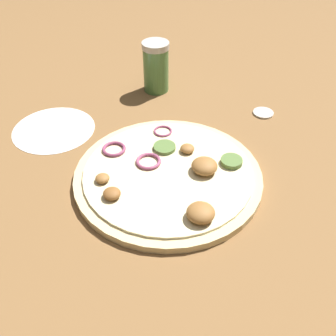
% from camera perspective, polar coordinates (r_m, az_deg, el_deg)
% --- Properties ---
extents(ground_plane, '(3.00, 3.00, 0.00)m').
position_cam_1_polar(ground_plane, '(0.61, -0.00, -1.56)').
color(ground_plane, brown).
extents(pizza, '(0.29, 0.29, 0.04)m').
position_cam_1_polar(pizza, '(0.60, 0.14, -1.00)').
color(pizza, beige).
rests_on(pizza, ground_plane).
extents(spice_jar, '(0.05, 0.05, 0.10)m').
position_cam_1_polar(spice_jar, '(0.81, -1.77, 14.49)').
color(spice_jar, '#4C7F42').
rests_on(spice_jar, ground_plane).
extents(loose_cap, '(0.04, 0.04, 0.01)m').
position_cam_1_polar(loose_cap, '(0.78, 13.68, 7.89)').
color(loose_cap, beige).
rests_on(loose_cap, ground_plane).
extents(flour_patch, '(0.15, 0.15, 0.00)m').
position_cam_1_polar(flour_patch, '(0.74, -16.24, 5.41)').
color(flour_patch, white).
rests_on(flour_patch, ground_plane).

